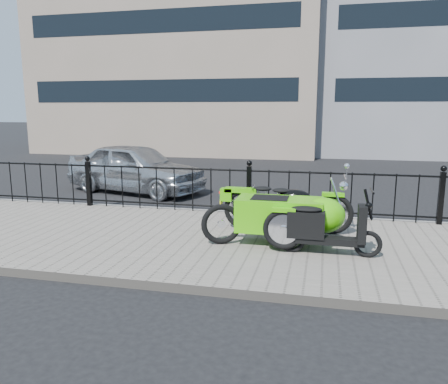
% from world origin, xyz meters
% --- Properties ---
extents(ground, '(120.00, 120.00, 0.00)m').
position_xyz_m(ground, '(0.00, 0.00, 0.00)').
color(ground, black).
rests_on(ground, ground).
extents(sidewalk, '(30.00, 3.80, 0.12)m').
position_xyz_m(sidewalk, '(0.00, -0.50, 0.06)').
color(sidewalk, slate).
rests_on(sidewalk, ground).
extents(curb, '(30.00, 0.10, 0.12)m').
position_xyz_m(curb, '(0.00, 1.44, 0.06)').
color(curb, gray).
rests_on(curb, ground).
extents(iron_fence, '(14.11, 0.11, 1.08)m').
position_xyz_m(iron_fence, '(0.00, 1.30, 0.59)').
color(iron_fence, black).
rests_on(iron_fence, sidewalk).
extents(building_tan, '(14.00, 8.01, 12.00)m').
position_xyz_m(building_tan, '(-6.00, 15.99, 6.00)').
color(building_tan, gray).
rests_on(building_tan, ground).
extents(motorcycle_sidecar, '(2.28, 1.48, 0.98)m').
position_xyz_m(motorcycle_sidecar, '(0.97, -0.41, 0.59)').
color(motorcycle_sidecar, black).
rests_on(motorcycle_sidecar, sidewalk).
extents(scooter, '(1.45, 0.42, 0.98)m').
position_xyz_m(scooter, '(1.44, -0.89, 0.50)').
color(scooter, black).
rests_on(scooter, sidewalk).
extents(spare_tire, '(0.62, 0.33, 0.63)m').
position_xyz_m(spare_tire, '(-0.07, -0.75, 0.44)').
color(spare_tire, black).
rests_on(spare_tire, sidewalk).
extents(sedan_car, '(4.10, 2.49, 1.31)m').
position_xyz_m(sedan_car, '(-3.44, 3.57, 0.65)').
color(sedan_car, '#B3B6BB').
rests_on(sedan_car, ground).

